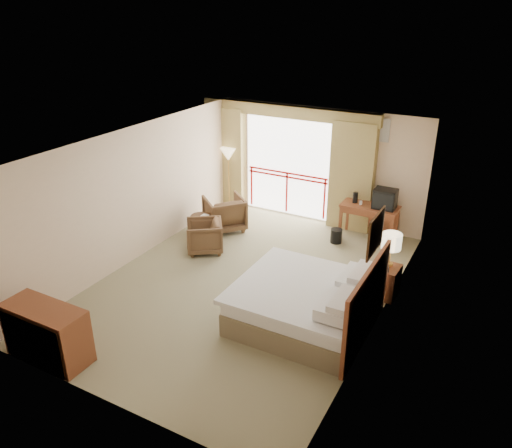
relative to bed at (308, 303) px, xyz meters
The scene contains 29 objects.
floor 1.66m from the bed, 158.15° to the left, with size 7.00×7.00×0.00m, color #7F7958.
ceiling 2.83m from the bed, 158.15° to the left, with size 7.00×7.00×0.00m, color white.
wall_back 4.47m from the bed, 110.05° to the left, with size 5.00×5.00×0.00m, color beige.
wall_front 3.41m from the bed, 117.29° to the right, with size 5.00×5.00×0.00m, color beige.
wall_left 4.16m from the bed, behind, with size 7.00×7.00×0.00m, color beige.
wall_right 1.52m from the bed, 30.87° to the left, with size 7.00×7.00×0.00m, color beige.
balcony_door 4.75m from the bed, 119.37° to the left, with size 2.40×2.40×0.00m, color white.
balcony_railing 4.68m from the bed, 119.49° to the left, with size 2.09×0.03×1.02m.
curtain_left 5.65m from the bed, 134.97° to the left, with size 1.00×0.26×2.50m, color olive.
curtain_right 4.10m from the bed, 99.29° to the left, with size 1.00×0.26×2.50m, color olive.
valance 5.08m from the bed, 119.98° to the left, with size 4.40×0.22×0.28m, color olive.
hvac_vent 4.53m from the bed, 92.76° to the left, with size 0.50×0.04×0.50m, color silver.
bed is the anchor object (origin of this frame).
headboard 1.00m from the bed, ahead, with size 0.06×2.10×1.30m, color maroon.
framed_art 1.77m from the bed, ahead, with size 0.04×0.72×0.60m.
nightstand 1.70m from the bed, 57.79° to the left, with size 0.41×0.48×0.58m, color maroon.
table_lamp 1.87m from the bed, 58.67° to the left, with size 0.34×0.34×0.61m.
phone 1.57m from the bed, 56.40° to the left, with size 0.19×0.15×0.09m, color black.
desk 3.65m from the bed, 91.13° to the left, with size 1.23×0.59×0.80m.
tv 3.64m from the bed, 86.35° to the left, with size 0.47×0.38×0.43m.
coffee_maker 3.65m from the bed, 96.71° to the left, with size 0.11×0.11×0.24m, color black.
cup 3.58m from the bed, 94.40° to the left, with size 0.06×0.06×0.09m, color white.
wastebasket 3.14m from the bed, 101.43° to the left, with size 0.25×0.25×0.32m, color black.
armchair_far 4.04m from the bed, 141.33° to the left, with size 0.84×0.87×0.79m, color #4E3522.
armchair_near 3.26m from the bed, 154.97° to the left, with size 0.72×0.74×0.68m, color #4E3522.
side_table 3.84m from the bed, 150.75° to the left, with size 0.48×0.48×0.52m.
book 3.85m from the bed, 150.75° to the left, with size 0.15×0.21×0.02m, color white.
floor_lamp 5.41m from the bed, 135.14° to the left, with size 0.39×0.39×1.55m.
dresser 3.99m from the bed, 138.89° to the right, with size 1.30×0.55×0.86m.
Camera 1 is at (4.03, -7.03, 4.86)m, focal length 35.00 mm.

